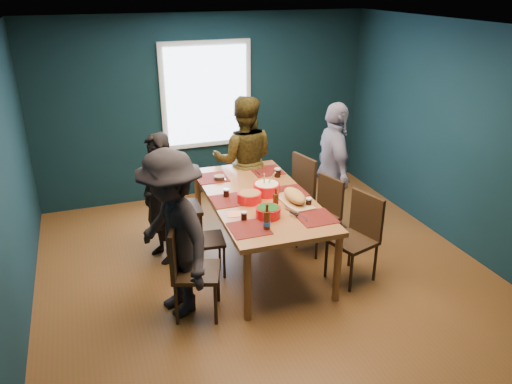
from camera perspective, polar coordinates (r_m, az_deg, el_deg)
room at (r=5.49m, az=0.06°, el=4.56°), size 5.01×5.01×2.71m
dining_table at (r=5.71m, az=0.38°, el=-1.21°), size 1.16×2.25×0.84m
chair_left_far at (r=6.21m, az=-9.42°, el=-1.16°), size 0.48×0.48×1.02m
chair_left_mid at (r=5.61m, az=-6.54°, el=-4.81°), size 0.43×0.43×0.86m
chair_left_near at (r=4.95m, az=-7.92°, el=-8.13°), size 0.56×0.56×0.98m
chair_right_far at (r=6.52m, az=4.67°, el=0.34°), size 0.56×0.56×1.03m
chair_right_mid at (r=6.17m, az=7.77°, el=-1.86°), size 0.52×0.52×0.92m
chair_right_near at (r=5.61m, az=11.67°, el=-4.37°), size 0.56×0.56×0.98m
person_far_left at (r=5.87m, az=-10.93°, el=-0.76°), size 0.54×0.66×1.56m
person_back at (r=6.71m, az=-1.38°, el=3.63°), size 1.02×0.90×1.75m
person_right at (r=6.45m, az=8.85°, el=2.50°), size 0.62×1.09×1.75m
person_near_left at (r=4.87m, az=-9.50°, el=-4.88°), size 0.95×1.25×1.72m
bowl_salad at (r=5.51m, az=-0.75°, el=-0.56°), size 0.27×0.27×0.11m
bowl_dumpling at (r=5.72m, az=1.22°, el=0.44°), size 0.31×0.31×0.29m
bowl_herbs at (r=5.17m, az=1.40°, el=-2.27°), size 0.26×0.26×0.11m
cutting_board at (r=5.51m, az=4.43°, el=-0.58°), size 0.33×0.65×0.14m
small_bowl at (r=6.14m, az=-4.21°, el=1.65°), size 0.13×0.13×0.05m
beer_bottle_a at (r=4.90m, az=1.25°, el=-3.26°), size 0.07×0.07×0.27m
beer_bottle_b at (r=5.34m, az=2.28°, el=-1.00°), size 0.06×0.06×0.24m
cola_glass_a at (r=5.11m, az=-1.39°, el=-2.70°), size 0.07×0.07×0.09m
cola_glass_b at (r=5.45m, az=6.05°, el=-1.11°), size 0.07×0.07×0.09m
cola_glass_c at (r=6.22m, az=2.48°, el=2.28°), size 0.08×0.08×0.11m
cola_glass_d at (r=5.65m, az=-3.43°, el=-0.06°), size 0.07×0.07×0.10m
napkin_a at (r=5.79m, az=3.53°, el=-0.01°), size 0.18×0.18×0.00m
napkin_b at (r=5.26m, az=-2.49°, el=-2.53°), size 0.17×0.17×0.00m
napkin_c at (r=5.22m, az=6.26°, el=-2.84°), size 0.22×0.22×0.00m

